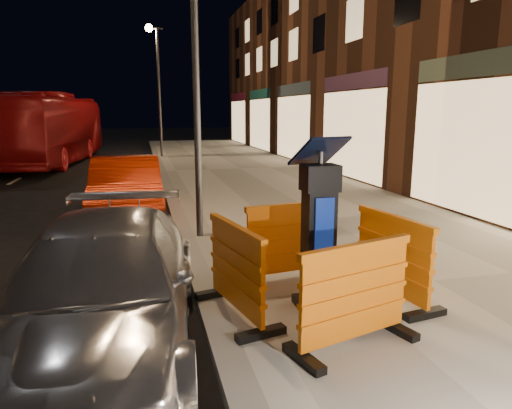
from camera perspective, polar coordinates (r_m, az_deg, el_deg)
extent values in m
plane|color=black|center=(5.59, -5.63, -13.58)|extent=(120.00, 120.00, 0.00)
cube|color=gray|center=(6.65, 21.26, -9.46)|extent=(6.00, 60.00, 0.15)
cube|color=slate|center=(5.56, -5.64, -12.88)|extent=(0.30, 60.00, 0.15)
cube|color=black|center=(5.18, 7.83, -3.07)|extent=(0.68, 0.68, 1.85)
cube|color=orange|center=(4.49, 12.26, -11.10)|extent=(1.42, 0.89, 1.03)
cube|color=orange|center=(6.15, 4.44, -4.57)|extent=(1.38, 0.72, 1.03)
cube|color=orange|center=(5.04, -2.50, -8.26)|extent=(0.83, 1.41, 1.03)
cube|color=orange|center=(5.70, 16.67, -6.34)|extent=(0.75, 1.39, 1.03)
imported|color=silver|center=(5.13, -18.19, -16.61)|extent=(2.19, 4.59, 1.29)
imported|color=#921904|center=(10.57, -15.67, -1.78)|extent=(1.50, 4.17, 1.37)
imported|color=maroon|center=(22.79, -24.10, 4.68)|extent=(3.59, 11.37, 3.11)
cylinder|color=#3F3F44|center=(8.10, -7.56, 17.03)|extent=(0.12, 0.12, 6.00)
cylinder|color=#3F3F44|center=(23.04, -12.00, 13.35)|extent=(0.12, 0.12, 6.00)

